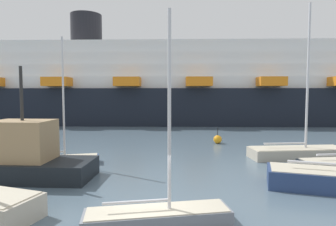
% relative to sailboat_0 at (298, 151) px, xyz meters
% --- Properties ---
extents(ground_plane, '(600.00, 600.00, 0.00)m').
position_rel_sailboat_0_xyz_m(ground_plane, '(-9.50, -10.96, -0.52)').
color(ground_plane, slate).
extents(sailboat_0, '(7.10, 3.01, 10.95)m').
position_rel_sailboat_0_xyz_m(sailboat_0, '(0.00, 0.00, 0.00)').
color(sailboat_0, '#BCB29E').
rests_on(sailboat_0, ground_plane).
extents(sailboat_1, '(5.28, 2.66, 8.26)m').
position_rel_sailboat_0_xyz_m(sailboat_1, '(-16.37, -2.79, -0.11)').
color(sailboat_1, navy).
rests_on(sailboat_1, ground_plane).
extents(sailboat_2, '(5.22, 2.34, 7.44)m').
position_rel_sailboat_0_xyz_m(sailboat_2, '(-9.11, -11.02, -0.12)').
color(sailboat_2, gray).
rests_on(sailboat_2, ground_plane).
extents(fishing_boat_0, '(8.34, 2.96, 6.09)m').
position_rel_sailboat_0_xyz_m(fishing_boat_0, '(-17.18, -5.80, 0.58)').
color(fishing_boat_0, black).
rests_on(fishing_boat_0, ground_plane).
extents(channel_buoy_0, '(0.78, 0.78, 1.50)m').
position_rel_sailboat_0_xyz_m(channel_buoy_0, '(-5.05, 5.78, -0.13)').
color(channel_buoy_0, orange).
rests_on(channel_buoy_0, ground_plane).
extents(channel_buoy_1, '(0.54, 0.54, 1.47)m').
position_rel_sailboat_0_xyz_m(channel_buoy_1, '(-22.29, 3.86, -0.24)').
color(channel_buoy_1, orange).
rests_on(channel_buoy_1, ground_plane).
extents(cruise_ship, '(99.25, 17.68, 17.51)m').
position_rel_sailboat_0_xyz_m(cruise_ship, '(-6.48, 26.04, 5.09)').
color(cruise_ship, black).
rests_on(cruise_ship, ground_plane).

